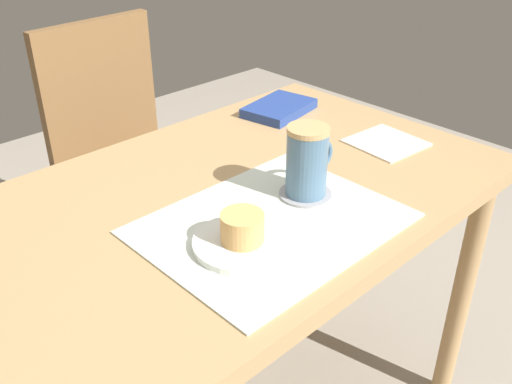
% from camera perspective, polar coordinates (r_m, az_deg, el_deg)
% --- Properties ---
extents(dining_table, '(1.13, 0.70, 0.73)m').
position_cam_1_polar(dining_table, '(1.17, -2.54, -3.79)').
color(dining_table, tan).
rests_on(dining_table, ground_plane).
extents(wooden_chair, '(0.44, 0.44, 0.91)m').
position_cam_1_polar(wooden_chair, '(1.81, -12.52, 2.95)').
color(wooden_chair, brown).
rests_on(wooden_chair, ground_plane).
extents(placemat, '(0.45, 0.35, 0.00)m').
position_cam_1_polar(placemat, '(1.02, 1.56, -3.14)').
color(placemat, silver).
rests_on(placemat, dining_table).
extents(pastry_plate, '(0.17, 0.17, 0.01)m').
position_cam_1_polar(pastry_plate, '(0.96, -1.36, -5.12)').
color(pastry_plate, silver).
rests_on(pastry_plate, placemat).
extents(pastry, '(0.07, 0.07, 0.05)m').
position_cam_1_polar(pastry, '(0.94, -1.39, -3.57)').
color(pastry, '#E0A860').
rests_on(pastry, pastry_plate).
extents(coffee_coaster, '(0.10, 0.10, 0.00)m').
position_cam_1_polar(coffee_coaster, '(1.10, 4.95, -0.19)').
color(coffee_coaster, '#99999E').
rests_on(coffee_coaster, placemat).
extents(coffee_mug, '(0.11, 0.08, 0.14)m').
position_cam_1_polar(coffee_mug, '(1.07, 5.18, 3.13)').
color(coffee_mug, slate).
rests_on(coffee_mug, coffee_coaster).
extents(paper_napkin, '(0.16, 0.16, 0.00)m').
position_cam_1_polar(paper_napkin, '(1.35, 12.87, 4.85)').
color(paper_napkin, silver).
rests_on(paper_napkin, dining_table).
extents(small_book, '(0.20, 0.15, 0.02)m').
position_cam_1_polar(small_book, '(1.49, 2.33, 8.37)').
color(small_book, navy).
rests_on(small_book, dining_table).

